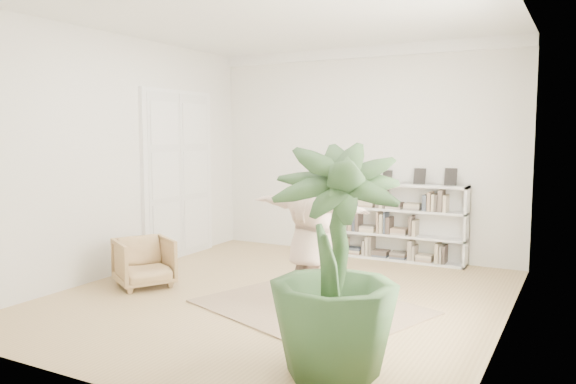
% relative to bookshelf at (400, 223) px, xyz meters
% --- Properties ---
extents(floor, '(6.00, 6.00, 0.00)m').
position_rel_bookshelf_xyz_m(floor, '(-0.74, -2.82, -0.64)').
color(floor, '#A58655').
rests_on(floor, ground).
extents(room_shell, '(6.00, 6.00, 6.00)m').
position_rel_bookshelf_xyz_m(room_shell, '(-0.74, 0.12, 2.87)').
color(room_shell, silver).
rests_on(room_shell, floor).
extents(doors, '(0.09, 1.78, 2.92)m').
position_rel_bookshelf_xyz_m(doors, '(-3.45, -1.52, 0.76)').
color(doors, white).
rests_on(doors, floor).
extents(bookshelf, '(2.20, 0.35, 1.64)m').
position_rel_bookshelf_xyz_m(bookshelf, '(0.00, 0.00, 0.00)').
color(bookshelf, silver).
rests_on(bookshelf, floor).
extents(armchair, '(1.02, 1.01, 0.68)m').
position_rel_bookshelf_xyz_m(armchair, '(-2.67, -3.26, -0.29)').
color(armchair, tan).
rests_on(armchair, floor).
extents(rug, '(3.03, 2.72, 0.02)m').
position_rel_bookshelf_xyz_m(rug, '(-0.19, -3.04, -0.63)').
color(rug, tan).
rests_on(rug, floor).
extents(rocker_board, '(0.60, 0.47, 0.11)m').
position_rel_bookshelf_xyz_m(rocker_board, '(-0.19, -3.04, -0.57)').
color(rocker_board, olive).
rests_on(rocker_board, rug).
extents(person, '(1.94, 1.11, 1.53)m').
position_rel_bookshelf_xyz_m(person, '(-0.19, -3.04, 0.26)').
color(person, '#C8AA96').
rests_on(person, rocker_board).
extents(houseplant, '(1.53, 1.53, 2.05)m').
position_rel_bookshelf_xyz_m(houseplant, '(0.81, -4.64, 0.39)').
color(houseplant, '#2B4924').
rests_on(houseplant, floor).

